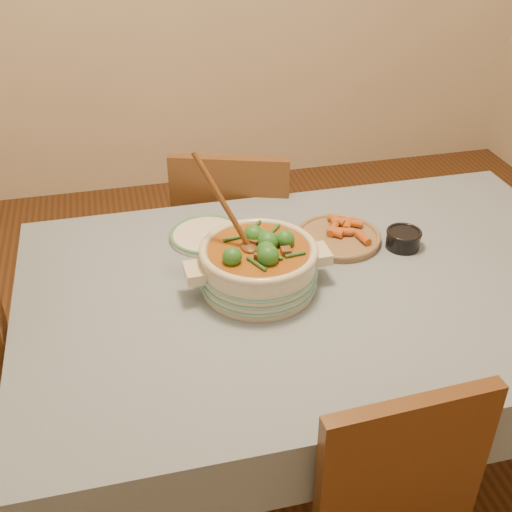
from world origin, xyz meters
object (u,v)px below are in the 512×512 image
Objects in this scene: dining_table at (321,309)px; condiment_bowl at (403,238)px; white_plate at (207,235)px; stew_casserole at (258,263)px; chair_far at (234,239)px; fried_plate at (338,236)px.

dining_table is 14.11× the size of condiment_bowl.
condiment_bowl reaches higher than white_plate.
dining_table is 0.34m from condiment_bowl.
stew_casserole is at bearing -72.29° from white_plate.
dining_table is at bearing 117.88° from chair_far.
condiment_bowl is 0.45× the size of fried_plate.
dining_table is 6.77× the size of white_plate.
dining_table is at bearing -7.33° from stew_casserole.
condiment_bowl is 0.75m from chair_far.
chair_far reaches higher than white_plate.
fried_plate is 0.60m from chair_far.
fried_plate is at bearing 30.96° from stew_casserole.
stew_casserole is 0.31m from white_plate.
chair_far is (-0.11, 0.69, -0.16)m from dining_table.
condiment_bowl is at bearing -18.39° from white_plate.
fried_plate is (0.30, 0.18, -0.06)m from stew_casserole.
fried_plate is at bearing 59.92° from dining_table.
white_plate is at bearing 107.71° from stew_casserole.
stew_casserole reaches higher than condiment_bowl.
chair_far is (0.07, 0.67, -0.33)m from stew_casserole.
white_plate is (-0.09, 0.29, -0.07)m from stew_casserole.
condiment_bowl is (0.57, -0.19, 0.02)m from white_plate.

